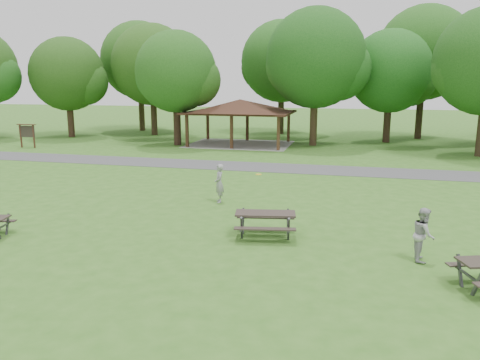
% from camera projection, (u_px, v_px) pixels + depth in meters
% --- Properties ---
extents(ground, '(160.00, 160.00, 0.00)m').
position_uv_depth(ground, '(182.00, 241.00, 15.62)').
color(ground, '#33651D').
rests_on(ground, ground).
extents(asphalt_path, '(120.00, 3.20, 0.02)m').
position_uv_depth(asphalt_path, '(263.00, 167.00, 28.90)').
color(asphalt_path, '#444446').
rests_on(asphalt_path, ground).
extents(pavilion, '(8.60, 7.01, 3.76)m').
position_uv_depth(pavilion, '(240.00, 108.00, 38.71)').
color(pavilion, '#321E12').
rests_on(pavilion, ground).
extents(notice_board, '(1.60, 0.30, 1.88)m').
position_uv_depth(notice_board, '(27.00, 131.00, 37.18)').
color(notice_board, '#3E2016').
rests_on(notice_board, ground).
extents(tree_row_b, '(7.14, 6.80, 9.28)m').
position_uv_depth(tree_row_b, '(68.00, 76.00, 43.63)').
color(tree_row_b, '#321F16').
rests_on(tree_row_b, ground).
extents(tree_row_c, '(8.19, 7.80, 10.67)m').
position_uv_depth(tree_row_c, '(153.00, 67.00, 45.11)').
color(tree_row_c, black).
rests_on(tree_row_c, ground).
extents(tree_row_d, '(6.93, 6.60, 9.27)m').
position_uv_depth(tree_row_d, '(177.00, 74.00, 37.92)').
color(tree_row_d, black).
rests_on(tree_row_d, ground).
extents(tree_row_e, '(8.40, 8.00, 11.02)m').
position_uv_depth(tree_row_e, '(317.00, 61.00, 37.47)').
color(tree_row_e, '#322316').
rests_on(tree_row_e, ground).
extents(tree_row_f, '(7.35, 7.00, 9.55)m').
position_uv_depth(tree_row_f, '(391.00, 74.00, 39.57)').
color(tree_row_f, black).
rests_on(tree_row_f, ground).
extents(tree_deep_a, '(8.40, 8.00, 11.38)m').
position_uv_depth(tree_deep_a, '(141.00, 63.00, 49.02)').
color(tree_deep_a, '#312315').
rests_on(tree_deep_a, ground).
extents(tree_deep_b, '(8.40, 8.00, 11.13)m').
position_uv_depth(tree_deep_b, '(283.00, 64.00, 45.99)').
color(tree_deep_b, black).
rests_on(tree_deep_b, ground).
extents(tree_deep_c, '(8.82, 8.40, 11.90)m').
position_uv_depth(tree_deep_c, '(425.00, 56.00, 41.84)').
color(tree_deep_c, black).
rests_on(tree_deep_c, ground).
extents(picnic_table_middle, '(2.28, 1.96, 0.88)m').
position_uv_depth(picnic_table_middle, '(265.00, 218.00, 15.89)').
color(picnic_table_middle, '#2E2521').
rests_on(picnic_table_middle, ground).
extents(frisbee_in_flight, '(0.31, 0.31, 0.02)m').
position_uv_depth(frisbee_in_flight, '(259.00, 174.00, 18.52)').
color(frisbee_in_flight, gold).
rests_on(frisbee_in_flight, ground).
extents(frisbee_thrower, '(0.61, 0.72, 1.69)m').
position_uv_depth(frisbee_thrower, '(219.00, 183.00, 20.43)').
color(frisbee_thrower, gray).
rests_on(frisbee_thrower, ground).
extents(frisbee_catcher, '(0.61, 0.79, 1.61)m').
position_uv_depth(frisbee_catcher, '(423.00, 234.00, 13.74)').
color(frisbee_catcher, '#A7A7AA').
rests_on(frisbee_catcher, ground).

